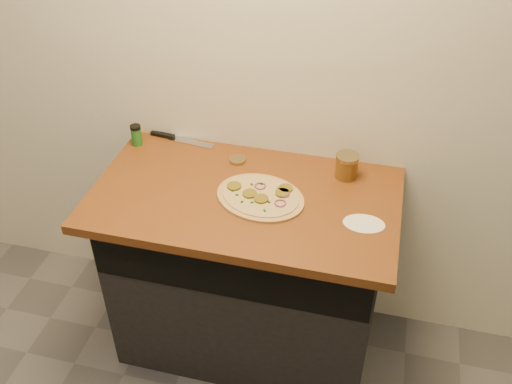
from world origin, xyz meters
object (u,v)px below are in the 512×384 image
(chefs_knife, at_px, (176,138))
(salsa_jar, at_px, (347,166))
(spice_shaker, at_px, (136,135))
(pizza, at_px, (261,197))

(chefs_knife, distance_m, salsa_jar, 0.77)
(spice_shaker, bearing_deg, pizza, -21.54)
(spice_shaker, bearing_deg, salsa_jar, -1.18)
(chefs_knife, bearing_deg, salsa_jar, -7.24)
(pizza, distance_m, chefs_knife, 0.57)
(pizza, height_order, chefs_knife, pizza)
(spice_shaker, bearing_deg, chefs_knife, 27.52)
(chefs_knife, distance_m, spice_shaker, 0.17)
(pizza, height_order, spice_shaker, spice_shaker)
(chefs_knife, bearing_deg, spice_shaker, -152.48)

